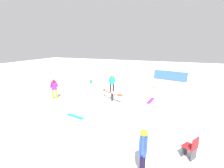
% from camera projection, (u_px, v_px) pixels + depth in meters
% --- Properties ---
extents(ground_plane, '(60.00, 60.00, 0.00)m').
position_uv_depth(ground_plane, '(112.00, 101.00, 12.89)').
color(ground_plane, white).
extents(rail_feature, '(1.92, 1.24, 0.68)m').
position_uv_depth(rail_feature, '(112.00, 93.00, 12.76)').
color(rail_feature, black).
rests_on(rail_feature, ground).
extents(snow_kicker_ramp, '(2.30, 2.19, 0.50)m').
position_uv_depth(snow_kicker_ramp, '(96.00, 91.00, 14.46)').
color(snow_kicker_ramp, white).
rests_on(snow_kicker_ramp, ground).
extents(main_rider_on_rail, '(1.31, 1.00, 1.32)m').
position_uv_depth(main_rider_on_rail, '(112.00, 83.00, 12.59)').
color(main_rider_on_rail, white).
rests_on(main_rider_on_rail, rail_feature).
extents(bystander_blue, '(0.26, 0.69, 1.61)m').
position_uv_depth(bystander_blue, '(143.00, 150.00, 5.47)').
color(bystander_blue, black).
rests_on(bystander_blue, ground).
extents(bystander_purple, '(0.41, 0.61, 1.50)m').
position_uv_depth(bystander_purple, '(54.00, 88.00, 13.25)').
color(bystander_purple, gold).
rests_on(bystander_purple, ground).
extents(loose_snowboard_magenta, '(0.43, 1.54, 0.02)m').
position_uv_depth(loose_snowboard_magenta, '(151.00, 101.00, 12.91)').
color(loose_snowboard_magenta, '#D72697').
rests_on(loose_snowboard_magenta, ground).
extents(loose_snowboard_cyan, '(1.29, 0.56, 0.02)m').
position_uv_depth(loose_snowboard_cyan, '(75.00, 116.00, 10.14)').
color(loose_snowboard_cyan, '#21C1C1').
rests_on(loose_snowboard_cyan, ground).
extents(loose_snowboard_lime, '(1.12, 1.17, 0.02)m').
position_uv_depth(loose_snowboard_lime, '(153.00, 88.00, 16.67)').
color(loose_snowboard_lime, '#86D23B').
rests_on(loose_snowboard_lime, ground).
extents(folding_chair, '(0.60, 0.60, 0.88)m').
position_uv_depth(folding_chair, '(191.00, 148.00, 6.41)').
color(folding_chair, '#3F3F44').
rests_on(folding_chair, ground).
extents(backpack_on_snow, '(0.30, 0.35, 0.34)m').
position_uv_depth(backpack_on_snow, '(91.00, 82.00, 18.47)').
color(backpack_on_snow, green).
rests_on(backpack_on_snow, ground).
extents(safety_fence, '(3.65, 1.07, 1.10)m').
position_uv_depth(safety_fence, '(170.00, 75.00, 19.66)').
color(safety_fence, blue).
rests_on(safety_fence, ground).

